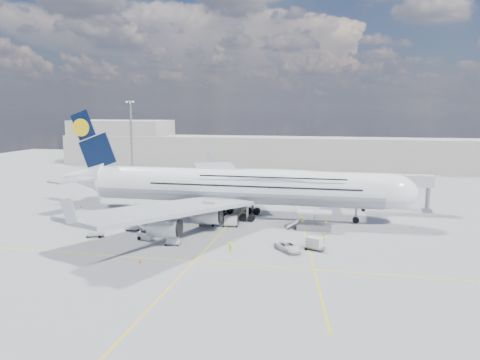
% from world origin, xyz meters
% --- Properties ---
extents(ground, '(300.00, 300.00, 0.00)m').
position_xyz_m(ground, '(0.00, 0.00, 0.00)').
color(ground, gray).
rests_on(ground, ground).
extents(taxi_line_main, '(0.25, 220.00, 0.01)m').
position_xyz_m(taxi_line_main, '(0.00, 0.00, 0.01)').
color(taxi_line_main, yellow).
rests_on(taxi_line_main, ground).
extents(taxi_line_cross, '(120.00, 0.25, 0.01)m').
position_xyz_m(taxi_line_cross, '(0.00, -20.00, 0.01)').
color(taxi_line_cross, yellow).
rests_on(taxi_line_cross, ground).
extents(taxi_line_diag, '(14.16, 99.06, 0.01)m').
position_xyz_m(taxi_line_diag, '(14.00, 10.00, 0.01)').
color(taxi_line_diag, yellow).
rests_on(taxi_line_diag, ground).
extents(airliner, '(77.26, 79.15, 23.71)m').
position_xyz_m(airliner, '(0.26, 10.00, 6.87)').
color(airliner, white).
rests_on(airliner, ground).
extents(jet_bridge, '(18.80, 12.10, 8.50)m').
position_xyz_m(jet_bridge, '(29.81, 20.94, 6.85)').
color(jet_bridge, '#B7B7BC').
rests_on(jet_bridge, ground).
extents(cargo_loader, '(8.53, 3.20, 3.67)m').
position_xyz_m(cargo_loader, '(16.82, 2.89, 1.25)').
color(cargo_loader, silver).
rests_on(cargo_loader, ground).
extents(light_mast, '(3.00, 0.70, 25.50)m').
position_xyz_m(light_mast, '(-40.00, 45.00, 13.21)').
color(light_mast, gray).
rests_on(light_mast, ground).
extents(terminal, '(180.00, 16.00, 12.00)m').
position_xyz_m(terminal, '(0.00, 95.00, 6.00)').
color(terminal, '#B2AD9E').
rests_on(terminal, ground).
extents(hangar, '(40.00, 22.00, 18.00)m').
position_xyz_m(hangar, '(-70.00, 100.00, 9.00)').
color(hangar, '#B2AD9E').
rests_on(hangar, ground).
extents(tree_line, '(160.00, 6.00, 8.00)m').
position_xyz_m(tree_line, '(40.00, 140.00, 4.00)').
color(tree_line, '#193814').
rests_on(tree_line, ground).
extents(dolly_row_a, '(3.47, 2.71, 0.45)m').
position_xyz_m(dolly_row_a, '(-21.91, -10.44, 0.35)').
color(dolly_row_a, gray).
rests_on(dolly_row_a, ground).
extents(dolly_row_b, '(2.73, 1.55, 1.69)m').
position_xyz_m(dolly_row_b, '(-6.19, -12.50, 0.91)').
color(dolly_row_b, gray).
rests_on(dolly_row_b, ground).
extents(dolly_row_c, '(3.68, 2.59, 0.49)m').
position_xyz_m(dolly_row_c, '(-4.12, 1.70, 0.38)').
color(dolly_row_c, gray).
rests_on(dolly_row_c, ground).
extents(dolly_back, '(3.13, 1.93, 1.88)m').
position_xyz_m(dolly_back, '(-16.90, -4.81, 1.01)').
color(dolly_back, gray).
rests_on(dolly_back, ground).
extents(dolly_nose_far, '(3.77, 2.91, 2.12)m').
position_xyz_m(dolly_nose_far, '(17.68, -10.13, 1.14)').
color(dolly_nose_far, gray).
rests_on(dolly_nose_far, ground).
extents(dolly_nose_near, '(3.47, 2.11, 2.09)m').
position_xyz_m(dolly_nose_near, '(0.64, 1.95, 1.12)').
color(dolly_nose_near, gray).
rests_on(dolly_nose_near, ground).
extents(baggage_tug, '(2.97, 1.81, 1.73)m').
position_xyz_m(baggage_tug, '(-12.18, -10.21, 0.77)').
color(baggage_tug, silver).
rests_on(baggage_tug, ground).
extents(catering_truck_inner, '(7.73, 5.36, 4.26)m').
position_xyz_m(catering_truck_inner, '(-2.73, 25.30, 2.01)').
color(catering_truck_inner, gray).
rests_on(catering_truck_inner, ground).
extents(catering_truck_outer, '(7.72, 4.48, 4.32)m').
position_xyz_m(catering_truck_outer, '(-9.35, 43.65, 2.01)').
color(catering_truck_outer, gray).
rests_on(catering_truck_outer, ground).
extents(service_van, '(5.33, 5.72, 1.49)m').
position_xyz_m(service_van, '(13.50, -11.80, 0.75)').
color(service_van, silver).
rests_on(service_van, ground).
extents(crew_nose, '(0.69, 0.63, 1.57)m').
position_xyz_m(crew_nose, '(19.09, 5.29, 0.79)').
color(crew_nose, '#E4FF1A').
rests_on(crew_nose, ground).
extents(crew_loader, '(0.89, 0.78, 1.56)m').
position_xyz_m(crew_loader, '(14.41, 6.07, 0.78)').
color(crew_loader, '#C8E918').
rests_on(crew_loader, ground).
extents(crew_wing, '(0.94, 1.23, 1.95)m').
position_xyz_m(crew_wing, '(-7.19, -6.56, 0.97)').
color(crew_wing, '#B8FF1A').
rests_on(crew_wing, ground).
extents(crew_van, '(0.63, 0.85, 1.58)m').
position_xyz_m(crew_van, '(19.06, -4.51, 0.79)').
color(crew_van, '#C0DF17').
rests_on(crew_van, ground).
extents(crew_tug, '(1.36, 0.97, 1.90)m').
position_xyz_m(crew_tug, '(4.50, -15.09, 0.95)').
color(crew_tug, '#C0F71A').
rests_on(crew_tug, ground).
extents(cone_nose, '(0.43, 0.43, 0.55)m').
position_xyz_m(cone_nose, '(35.65, 8.03, 0.26)').
color(cone_nose, orange).
rests_on(cone_nose, ground).
extents(cone_wing_left_inner, '(0.50, 0.50, 0.63)m').
position_xyz_m(cone_wing_left_inner, '(-11.41, 30.93, 0.30)').
color(cone_wing_left_inner, orange).
rests_on(cone_wing_left_inner, ground).
extents(cone_wing_left_outer, '(0.39, 0.39, 0.49)m').
position_xyz_m(cone_wing_left_outer, '(-14.48, 28.87, 0.24)').
color(cone_wing_left_outer, orange).
rests_on(cone_wing_left_outer, ground).
extents(cone_wing_right_inner, '(0.41, 0.41, 0.53)m').
position_xyz_m(cone_wing_right_inner, '(-8.02, -11.11, 0.25)').
color(cone_wing_right_inner, orange).
rests_on(cone_wing_right_inner, ground).
extents(cone_wing_right_outer, '(0.49, 0.49, 0.63)m').
position_xyz_m(cone_wing_right_outer, '(-7.78, -22.40, 0.30)').
color(cone_wing_right_outer, orange).
rests_on(cone_wing_right_outer, ground).
extents(cone_tail, '(0.40, 0.40, 0.51)m').
position_xyz_m(cone_tail, '(-38.13, 11.96, 0.25)').
color(cone_tail, orange).
rests_on(cone_tail, ground).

